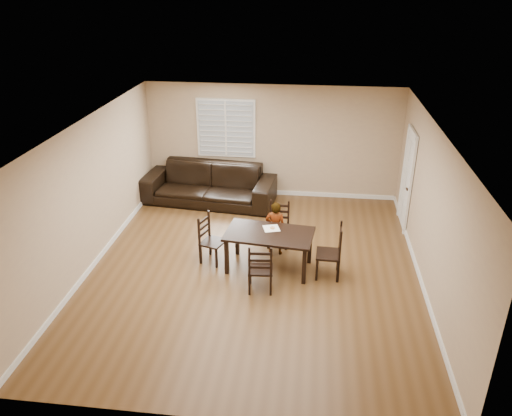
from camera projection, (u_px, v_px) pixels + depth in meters
The scene contains 11 objects.
ground at pixel (254, 268), 9.26m from camera, with size 7.00×7.00×0.00m, color brown.
room at pixel (257, 174), 8.65m from camera, with size 6.04×7.04×2.72m.
dining_table at pixel (269, 237), 9.01m from camera, with size 1.66×1.05×0.73m.
chair_near at pixel (279, 224), 9.99m from camera, with size 0.43×0.40×0.91m.
chair_far at pixel (260, 272), 8.38m from camera, with size 0.45×0.42×0.92m.
chair_left at pixel (208, 240), 9.38m from camera, with size 0.51×0.52×0.94m.
chair_right at pixel (335, 254), 8.85m from camera, with size 0.44×0.47×1.02m.
child at pixel (275, 228), 9.56m from camera, with size 0.40×0.26×1.08m, color gray.
napkin at pixel (271, 228), 9.13m from camera, with size 0.28×0.28×0.00m, color white.
donut at pixel (272, 227), 9.12m from camera, with size 0.09×0.09×0.03m.
sofa at pixel (209, 184), 11.79m from camera, with size 3.08×1.20×0.90m, color black.
Camera 1 is at (0.98, -7.84, 4.96)m, focal length 35.00 mm.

